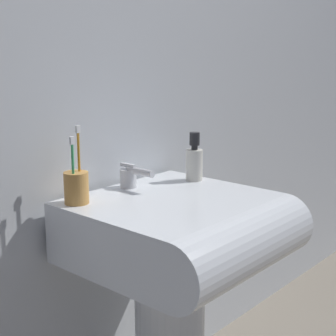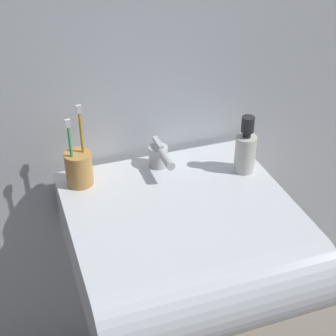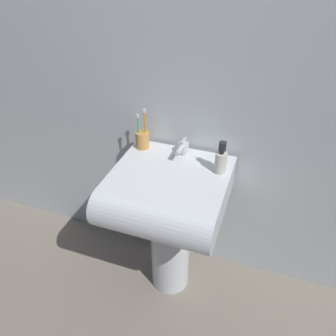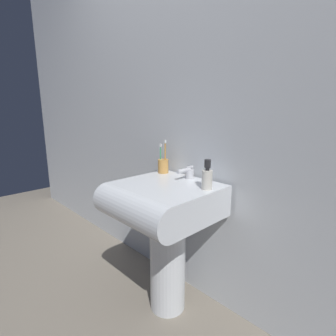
# 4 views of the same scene
# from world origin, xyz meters

# --- Properties ---
(wall_back) EXTENTS (5.00, 0.05, 2.40)m
(wall_back) POSITION_xyz_m (0.00, 0.27, 1.20)
(wall_back) COLOR silver
(wall_back) RESTS_ON ground
(sink_basin) EXTENTS (0.52, 0.53, 0.17)m
(sink_basin) POSITION_xyz_m (0.00, -0.06, 0.68)
(sink_basin) COLOR white
(sink_basin) RESTS_ON sink_pedestal
(faucet) EXTENTS (0.05, 0.13, 0.07)m
(faucet) POSITION_xyz_m (0.01, 0.16, 0.80)
(faucet) COLOR silver
(faucet) RESTS_ON sink_basin
(toothbrush_cup) EXTENTS (0.07, 0.07, 0.21)m
(toothbrush_cup) POSITION_xyz_m (-0.20, 0.16, 0.81)
(toothbrush_cup) COLOR #D19347
(toothbrush_cup) RESTS_ON sink_basin
(soap_bottle) EXTENTS (0.05, 0.05, 0.15)m
(soap_bottle) POSITION_xyz_m (0.21, 0.08, 0.83)
(soap_bottle) COLOR silver
(soap_bottle) RESTS_ON sink_basin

